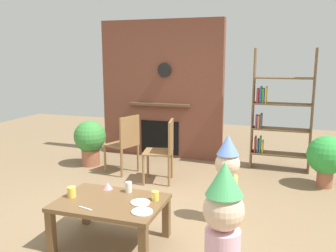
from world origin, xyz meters
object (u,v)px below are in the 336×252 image
dining_chair_left (125,141)px  paper_cup_near_right (129,187)px  paper_cup_center (72,192)px  paper_plate_front (140,203)px  child_in_pink (227,176)px  bookshelf (276,115)px  paper_cup_near_left (155,196)px  paper_plate_rear (142,212)px  birthday_cake_slice (108,186)px  potted_plant_tall (327,157)px  potted_plant_short (90,139)px  child_with_cone_hat (223,231)px  dining_chair_middle (164,147)px  coffee_table (111,207)px

dining_chair_left → paper_cup_near_right: bearing=135.7°
paper_cup_center → paper_plate_front: 0.69m
paper_cup_center → child_in_pink: 1.61m
bookshelf → paper_cup_near_left: size_ratio=21.78×
bookshelf → paper_plate_rear: bearing=-108.2°
paper_cup_near_left → paper_plate_rear: paper_cup_near_left is taller
birthday_cake_slice → potted_plant_tall: (2.26, 2.03, -0.04)m
child_in_pink → potted_plant_short: (-2.46, 1.37, -0.07)m
birthday_cake_slice → child_with_cone_hat: size_ratio=0.09×
paper_cup_center → potted_plant_tall: potted_plant_tall is taller
paper_plate_rear → potted_plant_short: (-1.88, 2.34, -0.01)m
paper_plate_front → potted_plant_tall: size_ratio=0.25×
bookshelf → dining_chair_middle: bookshelf is taller
coffee_table → paper_plate_front: bearing=6.4°
birthday_cake_slice → paper_cup_near_left: bearing=-12.4°
coffee_table → paper_plate_rear: (0.38, -0.15, 0.07)m
potted_plant_tall → coffee_table: bearing=-132.3°
paper_plate_rear → dining_chair_left: (-1.15, 2.14, 0.07)m
paper_cup_center → dining_chair_middle: bearing=80.2°
child_with_cone_hat → child_in_pink: size_ratio=1.10×
paper_cup_near_right → potted_plant_short: size_ratio=0.14×
dining_chair_left → dining_chair_middle: bearing=-175.2°
bookshelf → birthday_cake_slice: bearing=-120.3°
coffee_table → paper_cup_center: size_ratio=9.93×
paper_cup_near_right → birthday_cake_slice: size_ratio=1.04×
bookshelf → paper_cup_near_right: bearing=-116.2°
potted_plant_short → bookshelf: bearing=14.5°
paper_cup_near_right → child_with_cone_hat: bearing=-35.2°
birthday_cake_slice → child_with_cone_hat: child_with_cone_hat is taller
paper_cup_center → birthday_cake_slice: 0.38m
coffee_table → paper_cup_center: 0.41m
dining_chair_middle → bookshelf: bearing=-153.5°
paper_cup_near_left → paper_cup_near_right: 0.35m
paper_plate_rear → child_in_pink: size_ratio=0.19×
coffee_table → dining_chair_left: (-0.76, 1.99, 0.14)m
child_with_cone_hat → dining_chair_middle: (-1.22, 2.30, -0.05)m
child_with_cone_hat → potted_plant_tall: child_with_cone_hat is taller
bookshelf → child_in_pink: (-0.43, -2.11, -0.37)m
paper_cup_near_left → paper_plate_front: size_ratio=0.48×
paper_cup_near_left → paper_cup_center: bearing=-167.5°
paper_cup_near_left → potted_plant_tall: (1.69, 2.15, -0.05)m
bookshelf → paper_cup_near_right: (-1.32, -2.68, -0.39)m
paper_plate_rear → child_with_cone_hat: 0.85m
paper_cup_near_left → child_in_pink: bearing=50.4°
paper_cup_center → dining_chair_left: 2.06m
paper_cup_center → paper_plate_rear: bearing=-8.2°
birthday_cake_slice → dining_chair_middle: dining_chair_middle is taller
paper_plate_front → paper_plate_rear: size_ratio=0.97×
child_in_pink → dining_chair_middle: child_in_pink is taller
paper_cup_center → paper_plate_rear: paper_cup_center is taller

